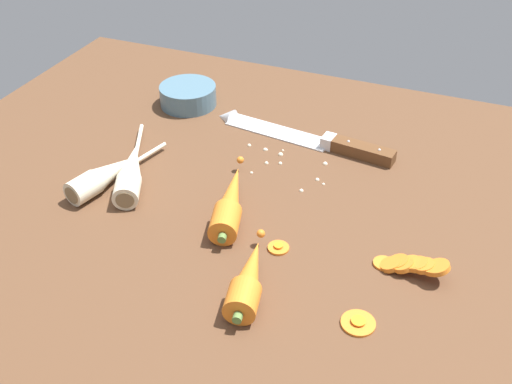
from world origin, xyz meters
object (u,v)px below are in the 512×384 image
Objects in this scene: whole_carrot at (230,202)px; parsnip_mid_left at (104,176)px; carrot_slice_stray_mid at (358,322)px; carrot_slice_stray_near at (278,247)px; chefs_knife at (299,135)px; carrot_slice_stack at (411,265)px; prep_bowl at (188,95)px; parsnip_front at (131,171)px; whole_carrot_second at (248,279)px.

parsnip_mid_left is at bearing -177.35° from whole_carrot.
whole_carrot reaches higher than carrot_slice_stray_mid.
carrot_slice_stray_near and carrot_slice_stray_mid have the same top height.
whole_carrot is 4.72× the size of carrot_slice_stray_mid.
chefs_knife reaches higher than carrot_slice_stray_mid.
carrot_slice_stack is 12.36cm from carrot_slice_stray_mid.
carrot_slice_stray_mid is at bearing -61.69° from chefs_knife.
parsnip_mid_left is 2.01× the size of carrot_slice_stack.
parsnip_mid_left is (-21.47, -0.99, -0.12)cm from whole_carrot.
chefs_knife is 3.17× the size of prep_bowl.
carrot_slice_stray_near is (31.06, -3.90, -1.62)cm from parsnip_mid_left.
whole_carrot is at bearing -95.95° from chefs_knife.
chefs_knife is at bearing 118.31° from carrot_slice_stray_mid.
parsnip_front is 2.25× the size of carrot_slice_stack.
prep_bowl is (-30.56, 42.75, 0.05)cm from whole_carrot_second.
parsnip_mid_left is at bearing 178.01° from carrot_slice_stack.
carrot_slice_stack is (27.68, -2.70, -0.76)cm from whole_carrot.
carrot_slice_stack is 0.92× the size of prep_bowl.
whole_carrot_second is at bearing -148.92° from carrot_slice_stack.
parsnip_front is (-27.03, 15.74, -0.12)cm from whole_carrot_second.
parsnip_mid_left is at bearing 163.53° from carrot_slice_stray_mid.
carrot_slice_stack is at bearing 6.90° from carrot_slice_stray_near.
chefs_knife is 35.11cm from parsnip_mid_left.
whole_carrot is 18.29cm from parsnip_front.
parsnip_front is at bearing 39.29° from parsnip_mid_left.
carrot_slice_stack is at bearing -47.35° from chefs_knife.
carrot_slice_stray_mid is at bearing -34.06° from carrot_slice_stray_near.
carrot_slice_stray_near is 16.78cm from carrot_slice_stray_mid.
carrot_slice_stray_near is at bearing -173.10° from carrot_slice_stack.
whole_carrot_second is at bearing -80.80° from chefs_knife.
whole_carrot reaches higher than prep_bowl.
whole_carrot_second is 1.66× the size of carrot_slice_stack.
whole_carrot_second reaches higher than prep_bowl.
whole_carrot is at bearing 122.08° from whole_carrot_second.
parsnip_mid_left reaches higher than carrot_slice_stack.
chefs_knife is 24.68cm from prep_bowl.
whole_carrot_second reaches higher than chefs_knife.
parsnip_mid_left reaches higher than chefs_knife.
prep_bowl is at bearing 147.58° from carrot_slice_stack.
chefs_knife is 8.07× the size of carrot_slice_stray_mid.
carrot_slice_stack is at bearing -5.58° from whole_carrot.
whole_carrot_second is 0.83× the size of parsnip_mid_left.
prep_bowl is at bearing 90.52° from parsnip_mid_left.
prep_bowl reaches higher than chefs_knife.
parsnip_mid_left is (-24.03, -25.56, 1.33)cm from chefs_knife.
carrot_slice_stray_near is (27.80, -6.56, -1.62)cm from parsnip_front.
prep_bowl reaches higher than carrot_slice_stray_near.
carrot_slice_stray_near is at bearing -46.98° from prep_bowl.
parsnip_front and prep_bowl have the same top height.
chefs_knife is at bearing 46.78° from parsnip_mid_left.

